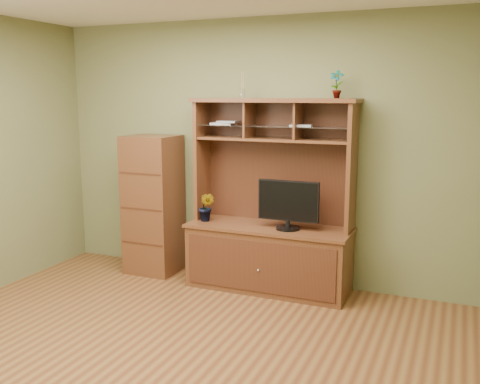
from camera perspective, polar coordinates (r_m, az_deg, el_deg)
The scene contains 8 objects.
room at distance 3.79m, azimuth -9.51°, elevation 1.34°, with size 4.54×4.04×2.74m.
media_hutch at distance 5.38m, azimuth 3.18°, elevation -4.89°, with size 1.66×0.61×1.90m.
monitor at distance 5.14m, azimuth 5.17°, elevation -1.27°, with size 0.60×0.23×0.48m.
orchid_plant at distance 5.49m, azimuth -3.60°, elevation -1.61°, with size 0.16×0.13×0.30m, color #285D1F.
top_plant at distance 5.09m, azimuth 10.25°, elevation 11.27°, with size 0.14×0.09×0.26m, color #366423.
reed_diffuser at distance 5.38m, azimuth 0.26°, elevation 11.08°, with size 0.05×0.05×0.26m.
magazines at distance 5.36m, azimuth 0.90°, elevation 7.31°, with size 1.07×0.20×0.04m.
side_cabinet at distance 5.91m, azimuth -9.24°, elevation -1.33°, with size 0.54×0.49×1.50m.
Camera 1 is at (2.01, -3.16, 1.94)m, focal length 40.00 mm.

